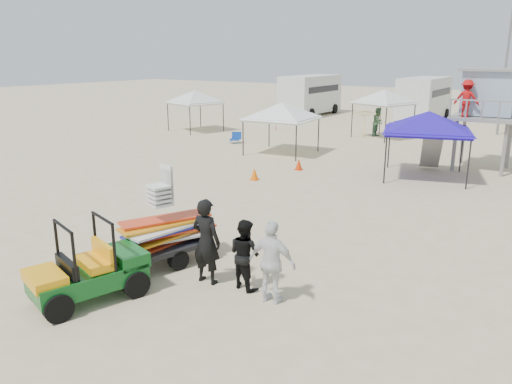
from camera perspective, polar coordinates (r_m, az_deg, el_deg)
The scene contains 20 objects.
ground at distance 12.09m, azimuth -10.03°, elevation -8.77°, with size 140.00×140.00×0.00m, color beige.
utility_cart at distance 10.82m, azimuth -18.94°, elevation -7.84°, with size 1.70×2.44×1.69m.
surf_trailer at distance 12.21m, azimuth -10.32°, elevation -4.14°, with size 1.75×2.47×2.13m.
man_left at distance 11.01m, azimuth -5.70°, elevation -5.62°, with size 0.70×0.46×1.93m, color black.
man_mid at distance 10.78m, azimuth -1.29°, elevation -7.09°, with size 0.75×0.59×1.55m, color black.
man_right at distance 10.13m, azimuth 1.87°, elevation -8.06°, with size 1.02×0.42×1.74m, color white.
lifeguard_tower at distance 23.95m, azimuth 24.85°, elevation 9.86°, with size 2.75×2.75×4.26m.
canopy_blue at distance 21.38m, azimuth 19.15°, elevation 8.35°, with size 3.96×3.96×3.13m.
canopy_white_a at distance 25.47m, azimuth 2.99°, elevation 9.87°, with size 3.33×3.33×3.00m.
canopy_white_b at distance 33.55m, azimuth -7.02°, elevation 11.22°, with size 3.43×3.43×3.07m.
canopy_white_c at distance 31.34m, azimuth 14.49°, elevation 11.02°, with size 3.54×3.54×3.32m.
umbrella_a at distance 33.82m, azimuth 2.29°, elevation 8.46°, with size 1.79×1.83×1.64m, color red.
umbrella_b at distance 31.42m, azimuth 12.28°, elevation 7.63°, with size 1.84×1.87×1.68m, color yellow.
cone_near at distance 22.06m, azimuth 4.91°, elevation 3.17°, with size 0.34×0.34×0.50m, color red.
cone_far at distance 20.18m, azimuth -0.18°, elevation 2.08°, with size 0.34×0.34×0.50m, color #F06407.
beach_chair_a at distance 28.83m, azimuth -2.33°, elevation 6.23°, with size 0.72×0.81×0.64m.
rv_far_left at distance 42.82m, azimuth 6.24°, elevation 11.15°, with size 2.64×6.80×3.25m.
rv_mid_left at distance 40.93m, azimuth 18.67°, elevation 10.26°, with size 2.65×6.50×3.25m.
light_pole_left at distance 35.21m, azimuth 26.59°, elevation 12.36°, with size 0.14×0.14×8.00m, color slate.
distant_beachgoers at distance 30.37m, azimuth 24.46°, elevation 6.33°, with size 15.56×14.87×1.77m.
Camera 1 is at (7.75, -7.88, 4.90)m, focal length 35.00 mm.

